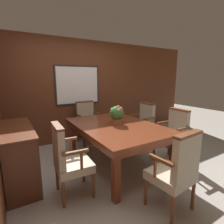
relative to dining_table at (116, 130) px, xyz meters
The scene contains 10 objects.
ground_plane 0.71m from the dining_table, 120.32° to the right, with size 14.00×14.00×0.00m, color #A39E93.
wall_back 1.75m from the dining_table, 94.76° to the left, with size 7.20×0.08×2.45m.
dining_table is the anchor object (origin of this frame).
chair_right_near 1.08m from the dining_table, 23.72° to the right, with size 0.47×0.53×0.99m.
chair_head_near 1.31m from the dining_table, 90.78° to the right, with size 0.54×0.48×0.99m.
chair_left_near 1.08m from the dining_table, 158.44° to the right, with size 0.47×0.53×0.99m.
chair_head_far 1.32m from the dining_table, 89.86° to the left, with size 0.52×0.46×0.99m.
chair_right_far 1.08m from the dining_table, 23.29° to the left, with size 0.45×0.52×0.99m.
potted_plant 0.26m from the dining_table, 47.19° to the left, with size 0.24×0.24×0.34m.
sideboard_cabinet 1.58m from the dining_table, 167.61° to the left, with size 0.44×1.31×0.84m.
Camera 1 is at (-1.45, -2.25, 1.57)m, focal length 28.00 mm.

